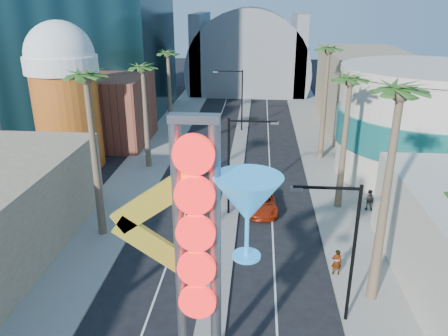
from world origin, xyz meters
TOP-DOWN VIEW (x-y plane):
  - sidewalk_west at (-9.50, 35.00)m, footprint 5.00×100.00m
  - sidewalk_east at (9.50, 35.00)m, footprint 5.00×100.00m
  - median at (0.00, 38.00)m, footprint 1.60×84.00m
  - brick_filler_west at (-16.00, 38.00)m, footprint 10.00×10.00m
  - filler_east at (16.00, 48.00)m, footprint 10.00×20.00m
  - beer_mug at (-17.00, 30.00)m, footprint 7.00×7.00m
  - turquoise_building at (18.00, 30.00)m, footprint 16.60×16.60m
  - canopy at (0.00, 72.00)m, footprint 22.00×16.00m
  - neon_sign at (0.82, 2.96)m, footprint 6.53×2.60m
  - streetlight_0 at (0.55, 20.00)m, footprint 3.79×0.25m
  - streetlight_1 at (-0.55, 44.00)m, footprint 3.79×0.25m
  - streetlight_2 at (6.72, 8.00)m, footprint 3.45×0.25m
  - palm_1 at (-9.00, 16.00)m, footprint 2.40×2.40m
  - palm_2 at (-9.00, 30.00)m, footprint 2.40×2.40m
  - palm_3 at (-9.00, 42.00)m, footprint 2.40×2.40m
  - palm_5 at (9.00, 10.00)m, footprint 2.40×2.40m
  - palm_6 at (9.00, 22.00)m, footprint 2.40×2.40m
  - palm_7 at (9.00, 34.00)m, footprint 2.40×2.40m
  - red_pickup at (2.64, 21.05)m, footprint 2.75×5.37m
  - pedestrian_a at (7.30, 12.13)m, footprint 0.64×0.43m
  - pedestrian_b at (11.34, 21.54)m, footprint 1.01×0.89m

SIDE VIEW (x-z plane):
  - sidewalk_west at x=-9.50m, z-range 0.00..0.15m
  - sidewalk_east at x=9.50m, z-range 0.00..0.15m
  - median at x=0.00m, z-range 0.00..0.15m
  - red_pickup at x=2.64m, z-range 0.00..1.45m
  - pedestrian_b at x=11.34m, z-range 0.15..1.89m
  - pedestrian_a at x=7.30m, z-range 0.15..1.90m
  - brick_filler_west at x=-16.00m, z-range 0.00..8.00m
  - canopy at x=0.00m, z-range -6.69..15.31m
  - streetlight_2 at x=6.72m, z-range 0.83..8.83m
  - streetlight_0 at x=0.55m, z-range 0.88..8.88m
  - streetlight_1 at x=-0.55m, z-range 0.88..8.88m
  - filler_east at x=16.00m, z-range 0.00..10.00m
  - turquoise_building at x=18.00m, z-range -0.05..10.55m
  - neon_sign at x=0.82m, z-range 1.03..13.58m
  - beer_mug at x=-17.00m, z-range 0.59..15.09m
  - palm_2 at x=-9.00m, z-range 3.88..15.08m
  - palm_3 at x=-9.00m, z-range 3.88..15.08m
  - palm_6 at x=9.00m, z-range 4.08..15.78m
  - palm_1 at x=-9.00m, z-range 4.47..17.17m
  - palm_7 at x=9.00m, z-range 4.47..17.17m
  - palm_5 at x=9.00m, z-range 4.67..17.87m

